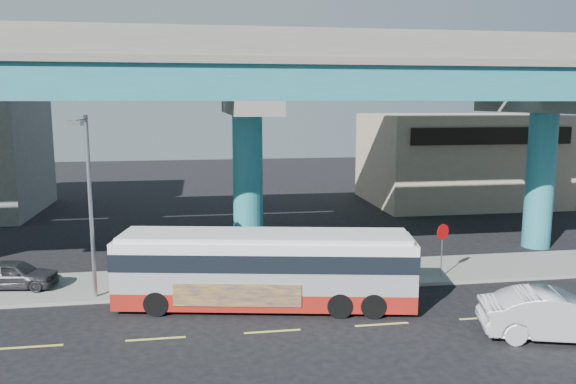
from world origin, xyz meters
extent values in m
plane|color=black|center=(0.00, 0.00, 0.00)|extent=(120.00, 120.00, 0.00)
cube|color=gray|center=(0.00, 5.50, 0.07)|extent=(70.00, 4.00, 0.15)
cube|color=#D8C64C|center=(-8.00, -0.30, 0.01)|extent=(2.00, 0.12, 0.01)
cube|color=#D8C64C|center=(-4.00, -0.30, 0.01)|extent=(2.00, 0.12, 0.01)
cube|color=#D8C64C|center=(0.00, -0.30, 0.01)|extent=(2.00, 0.12, 0.01)
cube|color=#D8C64C|center=(4.00, -0.30, 0.01)|extent=(2.00, 0.12, 0.01)
cube|color=#D8C64C|center=(8.00, -0.30, 0.01)|extent=(2.00, 0.12, 0.01)
cylinder|color=#236885|center=(0.00, 9.00, 3.70)|extent=(1.50, 1.50, 7.40)
cube|color=gray|center=(0.00, 9.00, 7.70)|extent=(2.00, 12.00, 0.60)
cube|color=gray|center=(0.00, 12.50, 8.60)|extent=(1.80, 5.00, 1.20)
cylinder|color=#236885|center=(16.00, 9.00, 3.70)|extent=(1.50, 1.50, 7.40)
cube|color=gray|center=(16.00, 9.00, 7.70)|extent=(2.00, 12.00, 0.60)
cube|color=gray|center=(16.00, 12.50, 8.60)|extent=(1.80, 5.00, 1.20)
cube|color=#236885|center=(0.00, 5.50, 8.70)|extent=(52.00, 5.00, 1.40)
cube|color=gray|center=(0.00, 5.50, 9.55)|extent=(52.00, 5.40, 0.30)
cube|color=gray|center=(0.00, 3.00, 10.10)|extent=(52.00, 0.25, 0.80)
cube|color=gray|center=(0.00, 8.00, 10.10)|extent=(52.00, 0.25, 0.80)
cube|color=#236885|center=(0.00, 12.50, 9.90)|extent=(52.00, 5.00, 1.40)
cube|color=gray|center=(0.00, 12.50, 10.75)|extent=(52.00, 5.40, 0.30)
cube|color=gray|center=(0.00, 10.00, 11.30)|extent=(52.00, 0.25, 0.80)
cube|color=gray|center=(0.00, 15.00, 11.30)|extent=(52.00, 0.25, 0.80)
cube|color=tan|center=(18.00, 23.00, 3.50)|extent=(14.00, 10.00, 7.00)
cube|color=black|center=(18.00, 17.90, 5.60)|extent=(12.00, 0.25, 1.20)
cube|color=maroon|center=(0.04, 2.18, 0.53)|extent=(11.73, 4.53, 0.67)
cube|color=#ABABB0|center=(0.04, 2.18, 1.58)|extent=(11.73, 4.53, 1.43)
cube|color=black|center=(0.04, 2.18, 2.06)|extent=(11.80, 4.59, 0.67)
cube|color=silver|center=(0.04, 2.18, 2.58)|extent=(11.73, 4.53, 0.38)
cube|color=silver|center=(0.04, 2.18, 2.87)|extent=(11.29, 4.21, 0.19)
cube|color=black|center=(5.70, 1.11, 1.91)|extent=(0.47, 2.16, 1.15)
cube|color=black|center=(-5.62, 3.25, 1.91)|extent=(0.47, 2.16, 1.15)
cube|color=#1D1251|center=(-1.13, 1.14, 0.88)|extent=(4.71, 0.94, 0.86)
cylinder|color=black|center=(-4.11, 1.85, 0.48)|extent=(0.99, 0.46, 0.96)
cylinder|color=black|center=(-3.70, 4.01, 0.48)|extent=(0.99, 0.46, 0.96)
cylinder|color=black|center=(2.65, 0.57, 0.48)|extent=(0.99, 0.46, 0.96)
cylinder|color=black|center=(3.06, 2.73, 0.48)|extent=(0.99, 0.46, 0.96)
cylinder|color=black|center=(3.88, 0.34, 0.48)|extent=(0.99, 0.46, 0.96)
cylinder|color=black|center=(4.28, 2.50, 0.48)|extent=(0.99, 0.46, 0.96)
imported|color=silver|center=(9.44, -2.38, 0.82)|extent=(4.36, 5.89, 1.64)
imported|color=#2F3035|center=(-10.26, 5.63, 0.75)|extent=(2.40, 3.94, 1.21)
cylinder|color=gray|center=(-6.69, 4.00, 3.81)|extent=(0.16, 0.16, 7.32)
cylinder|color=gray|center=(-6.69, 3.01, 7.27)|extent=(0.12, 1.98, 0.12)
cube|color=gray|center=(-6.69, 2.02, 7.23)|extent=(0.50, 0.70, 0.18)
cylinder|color=gray|center=(8.26, 4.20, 1.22)|extent=(0.06, 0.06, 2.14)
cylinder|color=#B20A0A|center=(8.26, 4.17, 2.25)|extent=(0.70, 0.31, 0.74)
camera|label=1|loc=(-2.39, -18.81, 7.97)|focal=35.00mm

